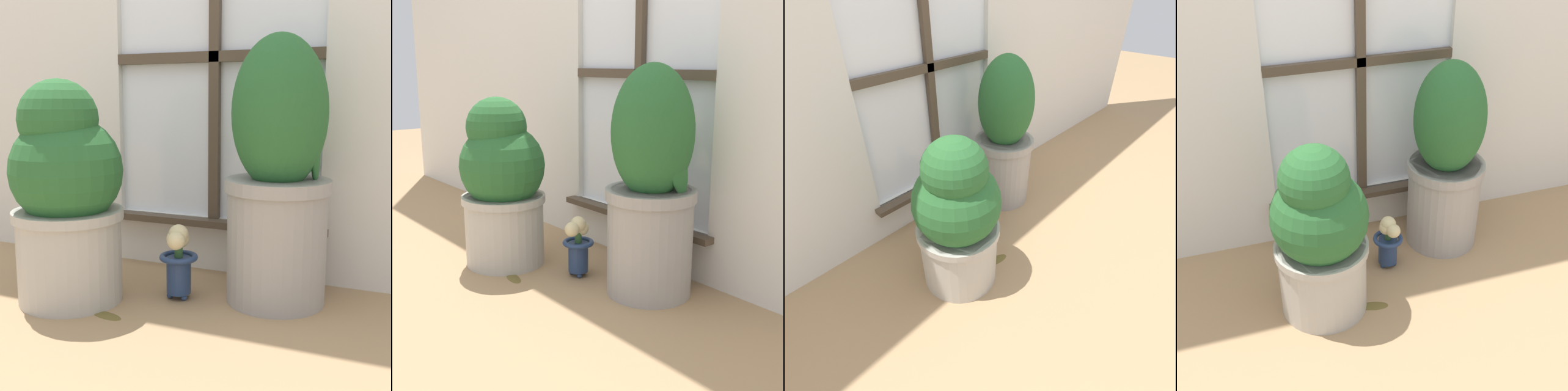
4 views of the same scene
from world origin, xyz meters
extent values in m
plane|color=tan|center=(0.00, 0.00, 0.00)|extent=(10.00, 10.00, 0.00)
cube|color=silver|center=(0.00, 0.59, 0.09)|extent=(0.75, 0.05, 0.19)
cube|color=white|center=(0.00, 0.60, 0.75)|extent=(0.75, 0.02, 1.12)
cube|color=#4C3D2D|center=(0.00, 0.58, 0.75)|extent=(0.04, 0.02, 1.12)
cube|color=#4C3D2D|center=(0.00, 0.58, 0.75)|extent=(0.75, 0.02, 0.04)
cube|color=#4C3D2D|center=(0.00, 0.55, 0.18)|extent=(0.81, 0.06, 0.02)
cylinder|color=#B7B2A8|center=(-0.29, 0.12, 0.14)|extent=(0.31, 0.31, 0.28)
cylinder|color=#B7B2A8|center=(-0.29, 0.12, 0.27)|extent=(0.33, 0.33, 0.03)
cylinder|color=#38281E|center=(-0.29, 0.12, 0.28)|extent=(0.29, 0.29, 0.01)
sphere|color=#28602D|center=(-0.29, 0.12, 0.40)|extent=(0.33, 0.33, 0.33)
sphere|color=#28602D|center=(-0.30, 0.11, 0.55)|extent=(0.23, 0.23, 0.23)
ellipsoid|color=#28602D|center=(-0.39, 0.13, 0.38)|extent=(0.05, 0.20, 0.20)
cylinder|color=#9E9993|center=(0.29, 0.36, 0.19)|extent=(0.30, 0.30, 0.38)
cylinder|color=#9E9993|center=(0.29, 0.36, 0.36)|extent=(0.31, 0.31, 0.04)
cylinder|color=#38281E|center=(0.29, 0.36, 0.37)|extent=(0.27, 0.27, 0.01)
ellipsoid|color=#28602D|center=(0.29, 0.36, 0.57)|extent=(0.28, 0.28, 0.45)
ellipsoid|color=#28602D|center=(0.39, 0.37, 0.48)|extent=(0.04, 0.17, 0.26)
sphere|color=navy|center=(0.01, 0.29, 0.01)|extent=(0.02, 0.02, 0.02)
sphere|color=navy|center=(-0.01, 0.25, 0.01)|extent=(0.02, 0.02, 0.02)
sphere|color=navy|center=(0.03, 0.25, 0.01)|extent=(0.02, 0.02, 0.02)
cylinder|color=navy|center=(0.01, 0.26, 0.07)|extent=(0.08, 0.08, 0.11)
torus|color=navy|center=(0.01, 0.26, 0.13)|extent=(0.12, 0.12, 0.02)
cylinder|color=#386633|center=(0.01, 0.26, 0.16)|extent=(0.03, 0.03, 0.06)
sphere|color=beige|center=(0.01, 0.26, 0.20)|extent=(0.06, 0.06, 0.06)
sphere|color=beige|center=(0.01, 0.28, 0.18)|extent=(0.05, 0.05, 0.05)
sphere|color=beige|center=(0.00, 0.26, 0.19)|extent=(0.05, 0.05, 0.05)
sphere|color=beige|center=(0.02, 0.23, 0.19)|extent=(0.05, 0.05, 0.05)
ellipsoid|color=brown|center=(-0.12, 0.05, 0.00)|extent=(0.12, 0.07, 0.01)
camera|label=1|loc=(0.70, -1.18, 0.61)|focal=50.00mm
camera|label=2|loc=(1.55, -0.93, 0.79)|focal=50.00mm
camera|label=3|loc=(-0.88, -0.55, 1.08)|focal=28.00mm
camera|label=4|loc=(-0.58, -1.35, 1.44)|focal=50.00mm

